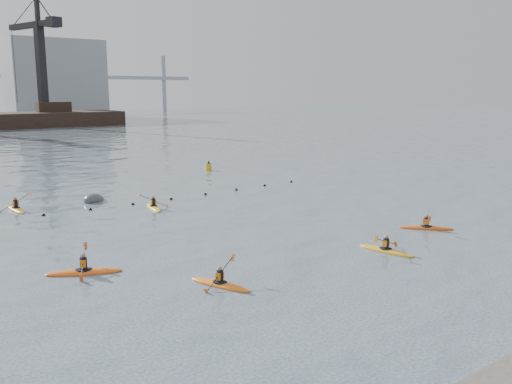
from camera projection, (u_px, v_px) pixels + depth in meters
ground at (362, 310)px, 19.88m from camera, size 400.00×400.00×0.00m
float_line at (111, 206)px, 37.31m from camera, size 33.24×0.73×0.24m
kayaker_0 at (220, 284)px, 22.31m from camera, size 1.99×2.99×1.22m
kayaker_1 at (386, 250)px, 26.98m from camera, size 2.09×3.11×1.13m
kayaker_2 at (84, 271)px, 23.79m from camera, size 3.25×2.11×1.24m
kayaker_3 at (154, 207)px, 36.87m from camera, size 2.10×3.08×1.23m
kayaker_4 at (426, 227)px, 31.39m from camera, size 2.57×2.63×1.11m
kayaker_5 at (16, 209)px, 36.26m from camera, size 2.23×3.20×1.29m
mooring_buoy at (94, 201)px, 39.33m from camera, size 2.58×2.58×1.52m
nav_buoy at (208, 167)px, 54.13m from camera, size 0.62×0.62×1.13m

